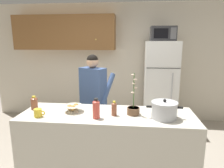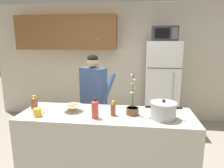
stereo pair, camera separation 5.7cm
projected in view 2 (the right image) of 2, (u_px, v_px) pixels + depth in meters
name	position (u px, v px, depth m)	size (l,w,h in m)	color
back_wall_unit	(110.00, 56.00, 4.53)	(6.00, 0.48, 2.60)	beige
kitchen_island	(107.00, 148.00, 2.53)	(2.10, 0.68, 0.92)	beige
refrigerator	(161.00, 85.00, 4.12)	(0.64, 0.68, 1.78)	white
microwave	(164.00, 34.00, 3.89)	(0.48, 0.37, 0.28)	#2D2D30
person_near_pot	(94.00, 93.00, 3.17)	(0.59, 0.56, 1.58)	black
cooking_pot	(163.00, 110.00, 2.26)	(0.41, 0.29, 0.23)	silver
coffee_mug	(38.00, 112.00, 2.33)	(0.13, 0.09, 0.10)	yellow
bread_bowl	(73.00, 107.00, 2.49)	(0.24, 0.24, 0.10)	beige
bottle_near_edge	(113.00, 108.00, 2.35)	(0.06, 0.06, 0.18)	brown
bottle_mid_counter	(34.00, 102.00, 2.58)	(0.09, 0.09, 0.18)	brown
bottle_far_corner	(95.00, 108.00, 2.26)	(0.08, 0.08, 0.24)	#D84C3F
potted_orchid	(132.00, 109.00, 2.38)	(0.15, 0.15, 0.50)	brown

